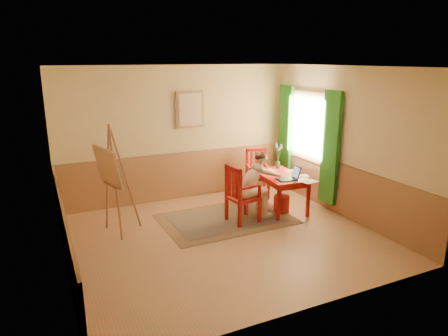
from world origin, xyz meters
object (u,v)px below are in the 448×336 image
chair_back (257,173)px  figure (254,183)px  chair_left (241,194)px  easel (110,170)px  table (280,179)px  laptop (290,177)px

chair_back → figure: (-0.72, -1.15, 0.19)m
chair_left → figure: figure is taller
chair_back → figure: size_ratio=0.80×
figure → easel: size_ratio=0.67×
table → easel: size_ratio=0.66×
chair_left → chair_back: bearing=49.4°
chair_back → laptop: chair_back is taller
chair_back → figure: 1.37m
table → easel: (-3.20, 0.21, 0.50)m
chair_left → figure: size_ratio=0.85×
table → figure: 0.75m
chair_back → easel: bearing=-167.6°
chair_back → easel: 3.34m
table → easel: easel is taller
laptop → chair_back: bearing=89.0°
chair_left → chair_back: 1.56m
chair_back → laptop: bearing=-91.0°
laptop → table: bearing=87.5°
table → chair_left: 1.05m
chair_left → easel: easel is taller
chair_back → table: bearing=-90.5°
table → figure: size_ratio=0.98×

